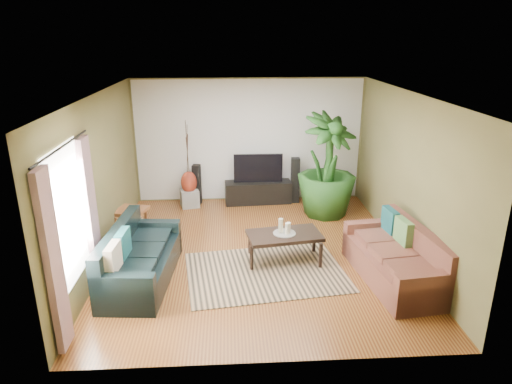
{
  "coord_description": "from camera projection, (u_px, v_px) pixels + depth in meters",
  "views": [
    {
      "loc": [
        -0.44,
        -7.04,
        3.58
      ],
      "look_at": [
        0.0,
        0.2,
        1.05
      ],
      "focal_mm": 32.0,
      "sensor_mm": 36.0,
      "label": 1
    }
  ],
  "objects": [
    {
      "name": "area_rug",
      "position": [
        266.0,
        272.0,
        7.22
      ],
      "size": [
        2.66,
        2.05,
        0.01
      ],
      "primitive_type": "cube",
      "rotation": [
        0.0,
        0.0,
        0.13
      ],
      "color": "tan",
      "rests_on": "floor"
    },
    {
      "name": "curtain_near",
      "position": [
        53.0,
        263.0,
        5.1
      ],
      "size": [
        0.08,
        0.35,
        2.2
      ],
      "primitive_type": "cube",
      "color": "gray",
      "rests_on": "ground"
    },
    {
      "name": "speaker_right",
      "position": [
        295.0,
        180.0,
        10.08
      ],
      "size": [
        0.19,
        0.21,
        1.01
      ],
      "primitive_type": "cube",
      "rotation": [
        0.0,
        0.0,
        -0.04
      ],
      "color": "black",
      "rests_on": "floor"
    },
    {
      "name": "pedestal",
      "position": [
        190.0,
        198.0,
        9.91
      ],
      "size": [
        0.45,
        0.45,
        0.38
      ],
      "primitive_type": "cube",
      "rotation": [
        0.0,
        0.0,
        0.24
      ],
      "color": "gray",
      "rests_on": "floor"
    },
    {
      "name": "vase",
      "position": [
        189.0,
        182.0,
        9.79
      ],
      "size": [
        0.34,
        0.34,
        0.48
      ],
      "primitive_type": "ellipsoid",
      "color": "maroon",
      "rests_on": "pedestal"
    },
    {
      "name": "candle_short",
      "position": [
        288.0,
        227.0,
        7.47
      ],
      "size": [
        0.08,
        0.08,
        0.15
      ],
      "primitive_type": "cylinder",
      "color": "#F5E4CF",
      "rests_on": "candle_tray"
    },
    {
      "name": "backwall_panel",
      "position": [
        249.0,
        141.0,
        9.97
      ],
      "size": [
        4.9,
        0.0,
        4.9
      ],
      "primitive_type": "plane",
      "rotation": [
        1.57,
        0.0,
        0.0
      ],
      "color": "white",
      "rests_on": "ground"
    },
    {
      "name": "sofa_left",
      "position": [
        141.0,
        255.0,
        6.86
      ],
      "size": [
        1.01,
        2.05,
        0.85
      ],
      "primitive_type": "cube",
      "rotation": [
        0.0,
        0.0,
        1.49
      ],
      "color": "black",
      "rests_on": "floor"
    },
    {
      "name": "side_table",
      "position": [
        132.0,
        223.0,
        8.38
      ],
      "size": [
        0.65,
        0.65,
        0.55
      ],
      "primitive_type": "cube",
      "rotation": [
        0.0,
        0.0,
        -0.29
      ],
      "color": "brown",
      "rests_on": "floor"
    },
    {
      "name": "wall_back",
      "position": [
        249.0,
        141.0,
        9.98
      ],
      "size": [
        5.0,
        0.0,
        5.0
      ],
      "primitive_type": "plane",
      "rotation": [
        1.57,
        0.0,
        0.0
      ],
      "color": "olive",
      "rests_on": "ground"
    },
    {
      "name": "television",
      "position": [
        258.0,
        168.0,
        9.94
      ],
      "size": [
        1.06,
        0.06,
        0.63
      ],
      "primitive_type": "cube",
      "color": "black",
      "rests_on": "tv_stand"
    },
    {
      "name": "tv_stand",
      "position": [
        258.0,
        192.0,
        10.12
      ],
      "size": [
        1.47,
        0.52,
        0.48
      ],
      "primitive_type": "cube",
      "rotation": [
        0.0,
        0.0,
        0.06
      ],
      "color": "black",
      "rests_on": "floor"
    },
    {
      "name": "candle_tray",
      "position": [
        284.0,
        233.0,
        7.43
      ],
      "size": [
        0.37,
        0.37,
        0.02
      ],
      "primitive_type": "cylinder",
      "color": "gray",
      "rests_on": "coffee_table"
    },
    {
      "name": "candle_tall",
      "position": [
        281.0,
        225.0,
        7.42
      ],
      "size": [
        0.08,
        0.08,
        0.24
      ],
      "primitive_type": "cylinder",
      "color": "beige",
      "rests_on": "candle_tray"
    },
    {
      "name": "window_pane",
      "position": [
        68.0,
        217.0,
        5.73
      ],
      "size": [
        0.0,
        1.8,
        1.8
      ],
      "primitive_type": "plane",
      "rotation": [
        1.57,
        0.0,
        1.57
      ],
      "color": "white",
      "rests_on": "ground"
    },
    {
      "name": "floor",
      "position": [
        257.0,
        253.0,
        7.84
      ],
      "size": [
        5.5,
        5.5,
        0.0
      ],
      "primitive_type": "plane",
      "color": "brown",
      "rests_on": "ground"
    },
    {
      "name": "plant_pot",
      "position": [
        325.0,
        207.0,
        9.49
      ],
      "size": [
        0.39,
        0.39,
        0.3
      ],
      "primitive_type": "cylinder",
      "color": "black",
      "rests_on": "floor"
    },
    {
      "name": "curtain_rod",
      "position": [
        62.0,
        147.0,
        5.43
      ],
      "size": [
        0.03,
        1.9,
        0.03
      ],
      "primitive_type": "cylinder",
      "rotation": [
        1.57,
        0.0,
        0.0
      ],
      "color": "black",
      "rests_on": "ground"
    },
    {
      "name": "coffee_table",
      "position": [
        284.0,
        247.0,
        7.52
      ],
      "size": [
        1.27,
        0.82,
        0.49
      ],
      "primitive_type": "cube",
      "rotation": [
        0.0,
        0.0,
        0.16
      ],
      "color": "black",
      "rests_on": "floor"
    },
    {
      "name": "wall_front",
      "position": [
        273.0,
        257.0,
        4.8
      ],
      "size": [
        5.0,
        0.0,
        5.0
      ],
      "primitive_type": "plane",
      "rotation": [
        -1.57,
        0.0,
        0.0
      ],
      "color": "olive",
      "rests_on": "ground"
    },
    {
      "name": "speaker_left",
      "position": [
        197.0,
        185.0,
        9.98
      ],
      "size": [
        0.19,
        0.21,
        0.89
      ],
      "primitive_type": "cube",
      "rotation": [
        0.0,
        0.0,
        -0.21
      ],
      "color": "black",
      "rests_on": "floor"
    },
    {
      "name": "potted_plant",
      "position": [
        327.0,
        166.0,
        9.19
      ],
      "size": [
        1.65,
        1.65,
        2.11
      ],
      "primitive_type": "imported",
      "rotation": [
        0.0,
        0.0,
        0.65
      ],
      "color": "#1E4A18",
      "rests_on": "floor"
    },
    {
      "name": "curtain_far",
      "position": [
        91.0,
        213.0,
        6.52
      ],
      "size": [
        0.08,
        0.35,
        2.2
      ],
      "primitive_type": "cube",
      "color": "gray",
      "rests_on": "ground"
    },
    {
      "name": "wall_right",
      "position": [
        407.0,
        176.0,
        7.53
      ],
      "size": [
        0.0,
        5.5,
        5.5
      ],
      "primitive_type": "plane",
      "rotation": [
        1.57,
        0.0,
        -1.57
      ],
      "color": "olive",
      "rests_on": "ground"
    },
    {
      "name": "wall_left",
      "position": [
        100.0,
        181.0,
        7.25
      ],
      "size": [
        0.0,
        5.5,
        5.5
      ],
      "primitive_type": "plane",
      "rotation": [
        1.57,
        0.0,
        1.57
      ],
      "color": "olive",
      "rests_on": "ground"
    },
    {
      "name": "sofa_right",
      "position": [
        395.0,
        255.0,
        6.87
      ],
      "size": [
        1.13,
        2.07,
        0.85
      ],
      "primitive_type": "cube",
      "rotation": [
        0.0,
        0.0,
        -1.45
      ],
      "color": "brown",
      "rests_on": "floor"
    },
    {
      "name": "candle_mid",
      "position": [
        287.0,
        229.0,
        7.37
      ],
      "size": [
        0.08,
        0.08,
        0.18
      ],
      "primitive_type": "cylinder",
      "color": "beige",
      "rests_on": "candle_tray"
    },
    {
      "name": "ceiling",
      "position": [
        257.0,
        94.0,
        6.95
      ],
      "size": [
        5.5,
        5.5,
        0.0
      ],
      "primitive_type": "plane",
      "rotation": [
        3.14,
        0.0,
        0.0
      ],
      "color": "white",
      "rests_on": "ground"
    }
  ]
}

